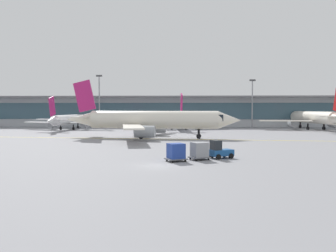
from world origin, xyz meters
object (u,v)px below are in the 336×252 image
Objects in this scene: apron_light_mast_1 at (99,99)px; gate_airplane_2 at (178,119)px; gate_airplane_1 at (69,120)px; baggage_tug at (220,151)px; apron_light_mast_2 at (252,101)px; gate_airplane_3 at (313,118)px; cargo_dolly_trailing at (176,152)px; taxiing_regional_jet at (152,120)px; cargo_dolly_lead at (199,150)px.

gate_airplane_2 is at bearing -17.11° from apron_light_mast_1.
gate_airplane_1 is 8.91× the size of baggage_tug.
apron_light_mast_2 is (51.60, 11.03, 5.24)m from gate_airplane_1.
gate_airplane_3 is 10.99× the size of baggage_tug.
apron_light_mast_2 is at bearing -73.26° from gate_airplane_2.
cargo_dolly_trailing is at bearing -107.74° from apron_light_mast_2.
taxiing_regional_jet is 29.88m from cargo_dolly_lead.
apron_light_mast_2 is (19.12, 66.49, 6.79)m from cargo_dolly_lead.
baggage_tug reaches higher than cargo_dolly_lead.
gate_airplane_1 is 0.81× the size of gate_airplane_3.
gate_airplane_3 is 67.03m from cargo_dolly_lead.
gate_airplane_3 is at bearing -84.22° from gate_airplane_1.
gate_airplane_1 is 10.13× the size of cargo_dolly_lead.
gate_airplane_3 is 60.95m from apron_light_mast_1.
apron_light_mast_2 is (26.79, 37.71, 4.44)m from taxiing_regional_jet.
gate_airplane_1 is at bearing 90.75° from gate_airplane_2.
gate_airplane_2 is 59.40m from cargo_dolly_trailing.
cargo_dolly_lead is at bearing -106.05° from apron_light_mast_2.
taxiing_regional_jet reaches higher than gate_airplane_2.
cargo_dolly_lead is (-2.37, -1.19, 0.16)m from baggage_tug.
cargo_dolly_trailing is at bearing 180.00° from cargo_dolly_lead.
cargo_dolly_lead is at bearing -68.03° from apron_light_mast_1.
cargo_dolly_trailing is (5.10, -30.08, -2.36)m from taxiing_regional_jet.
apron_light_mast_1 is at bearing 85.19° from cargo_dolly_lead.
apron_light_mast_1 is at bearing 68.61° from gate_airplane_2.
gate_airplane_1 is 1.84× the size of apron_light_mast_2.
cargo_dolly_trailing is 71.16m from apron_light_mast_1.
baggage_tug is 5.53m from cargo_dolly_trailing.
cargo_dolly_trailing is 71.49m from apron_light_mast_2.
gate_airplane_3 is 0.94× the size of taxiing_regional_jet.
apron_light_mast_2 is (21.69, 67.78, 6.79)m from cargo_dolly_trailing.
apron_light_mast_2 is at bearing -74.16° from gate_airplane_1.
cargo_dolly_trailing is (-36.46, -59.08, -2.17)m from gate_airplane_3.
baggage_tug is at bearing -0.00° from cargo_dolly_lead.
gate_airplane_2 is 0.89× the size of gate_airplane_3.
gate_airplane_3 is 17.76m from apron_light_mast_2.
cargo_dolly_lead is at bearing 180.00° from baggage_tug.
apron_light_mast_1 is (-23.79, 66.64, 7.48)m from cargo_dolly_trailing.
baggage_tug is (-31.52, -56.59, -2.33)m from gate_airplane_3.
gate_airplane_2 reaches higher than cargo_dolly_trailing.
apron_light_mast_1 reaches higher than apron_light_mast_2.
apron_light_mast_2 is at bearing 45.48° from cargo_dolly_trailing.
apron_light_mast_2 is (45.48, 1.14, -0.69)m from apron_light_mast_1.
cargo_dolly_trailing is at bearing 175.89° from gate_airplane_2.
apron_light_mast_2 reaches higher than gate_airplane_3.
gate_airplane_3 reaches higher than gate_airplane_2.
taxiing_regional_jet is 11.64× the size of baggage_tug.
cargo_dolly_lead is 1.00× the size of cargo_dolly_trailing.
gate_airplane_3 is at bearing 34.11° from baggage_tug.
gate_airplane_1 is at bearing 139.22° from taxiing_regional_jet.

